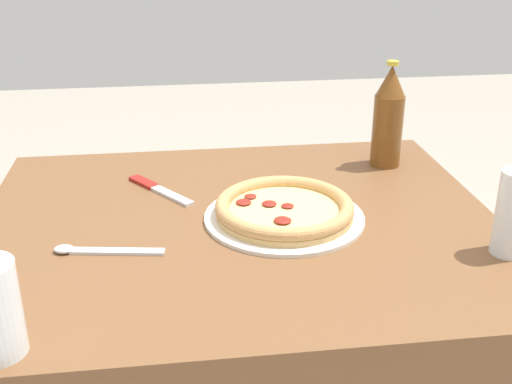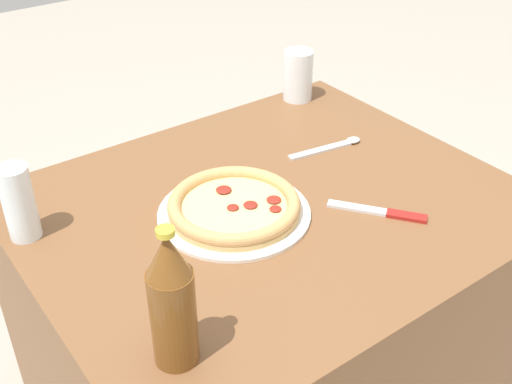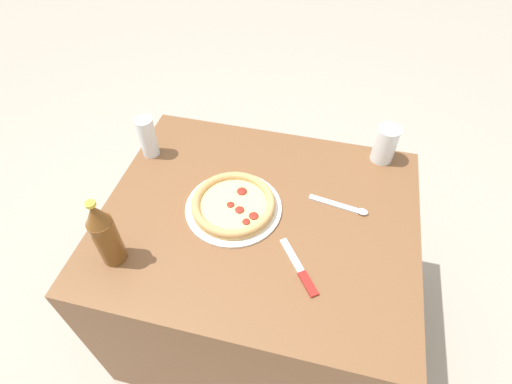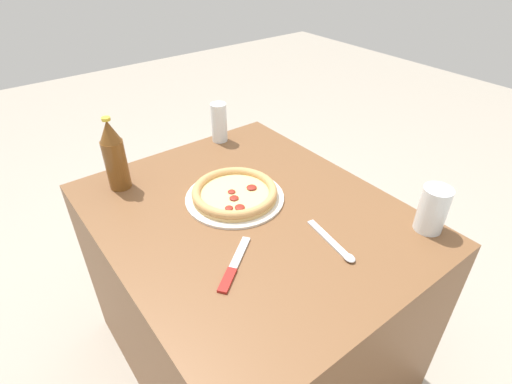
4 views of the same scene
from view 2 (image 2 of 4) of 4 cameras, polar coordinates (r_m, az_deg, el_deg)
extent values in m
cube|color=brown|center=(1.60, 1.06, -11.74)|extent=(1.02, 0.85, 0.73)
cylinder|color=silver|center=(1.33, -1.95, -1.90)|extent=(0.32, 0.32, 0.01)
cylinder|color=tan|center=(1.32, -1.96, -1.55)|extent=(0.27, 0.27, 0.01)
cylinder|color=#EACC7F|center=(1.32, -1.97, -1.28)|extent=(0.24, 0.24, 0.00)
torus|color=tan|center=(1.32, -1.97, -1.04)|extent=(0.27, 0.27, 0.03)
ellipsoid|color=maroon|center=(1.32, -0.49, -1.14)|extent=(0.03, 0.03, 0.01)
ellipsoid|color=maroon|center=(1.36, -2.89, 0.20)|extent=(0.03, 0.03, 0.01)
ellipsoid|color=maroon|center=(1.33, 1.60, -0.68)|extent=(0.03, 0.03, 0.01)
ellipsoid|color=maroon|center=(1.31, 1.73, -1.50)|extent=(0.03, 0.03, 0.01)
ellipsoid|color=maroon|center=(1.31, -2.09, -1.36)|extent=(0.02, 0.02, 0.01)
cylinder|color=white|center=(1.31, -20.34, -0.91)|extent=(0.06, 0.06, 0.16)
cylinder|color=maroon|center=(1.33, -20.04, -2.20)|extent=(0.05, 0.05, 0.08)
cylinder|color=white|center=(1.80, 3.76, 10.31)|extent=(0.08, 0.08, 0.14)
cylinder|color=silver|center=(1.81, 3.73, 9.61)|extent=(0.07, 0.07, 0.09)
cylinder|color=brown|center=(0.99, -7.34, -11.01)|extent=(0.07, 0.07, 0.17)
cone|color=brown|center=(0.91, -7.87, -5.57)|extent=(0.07, 0.07, 0.07)
cylinder|color=gold|center=(0.88, -8.07, -3.53)|extent=(0.03, 0.03, 0.01)
cube|color=maroon|center=(1.36, 13.24, -2.11)|extent=(0.07, 0.08, 0.01)
cube|color=silver|center=(1.36, 8.95, -1.41)|extent=(0.09, 0.11, 0.01)
cube|color=silver|center=(1.56, 5.72, 3.73)|extent=(0.17, 0.05, 0.01)
ellipsoid|color=silver|center=(1.61, 8.62, 4.59)|extent=(0.04, 0.03, 0.01)
camera|label=1|loc=(2.20, -16.17, 26.76)|focal=45.00mm
camera|label=3|loc=(0.92, 60.25, 35.94)|focal=28.00mm
camera|label=4|loc=(1.52, 46.35, 23.55)|focal=28.00mm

